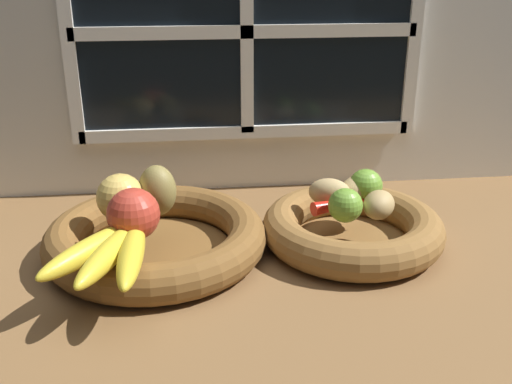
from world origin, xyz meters
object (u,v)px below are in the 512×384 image
object	(u,v)px
fruit_bowl_right	(352,229)
pear_brown	(157,190)
potato_back	(359,188)
lime_far	(366,186)
potato_small	(379,205)
apple_red_front	(133,214)
lime_near	(345,205)
potato_oblong	(330,192)
chili_pepper	(349,202)
apple_golden_left	(121,197)
banana_bunch_front	(112,250)
fruit_bowl_left	(156,239)

from	to	relation	value
fruit_bowl_right	pear_brown	distance (cm)	31.92
potato_back	lime_far	size ratio (longest dim) A/B	1.37
pear_brown	potato_small	bearing A→B (deg)	-8.88
apple_red_front	lime_near	world-z (taller)	apple_red_front
apple_red_front	potato_oblong	world-z (taller)	apple_red_front
chili_pepper	apple_golden_left	bearing A→B (deg)	161.50
banana_bunch_front	potato_small	size ratio (longest dim) A/B	3.29
banana_bunch_front	apple_golden_left	bearing A→B (deg)	90.03
pear_brown	fruit_bowl_right	bearing A→B (deg)	-4.21
chili_pepper	pear_brown	bearing A→B (deg)	158.93
fruit_bowl_right	lime_near	bearing A→B (deg)	-123.69
banana_bunch_front	potato_back	world-z (taller)	potato_back
fruit_bowl_left	fruit_bowl_right	world-z (taller)	same
fruit_bowl_left	pear_brown	world-z (taller)	pear_brown
potato_back	potato_oblong	distance (cm)	5.53
apple_golden_left	pear_brown	xyz separation A→B (cm)	(5.56, 1.34, 0.37)
apple_golden_left	apple_red_front	bearing A→B (deg)	-70.30
fruit_bowl_left	apple_golden_left	size ratio (longest dim) A/B	4.69
potato_oblong	fruit_bowl_left	bearing A→B (deg)	-174.61
potato_small	potato_oblong	world-z (taller)	potato_oblong
potato_small	pear_brown	bearing A→B (deg)	171.12
fruit_bowl_right	lime_far	xyz separation A→B (cm)	(2.86, 3.68, 5.95)
potato_oblong	lime_far	distance (cm)	6.38
potato_small	lime_near	size ratio (longest dim) A/B	1.16
fruit_bowl_left	apple_golden_left	world-z (taller)	apple_golden_left
potato_oblong	pear_brown	bearing A→B (deg)	-179.22
pear_brown	chili_pepper	xyz separation A→B (cm)	(30.38, -1.45, -2.92)
apple_golden_left	pear_brown	world-z (taller)	pear_brown
potato_small	potato_back	world-z (taller)	same
chili_pepper	fruit_bowl_left	bearing A→B (deg)	163.20
fruit_bowl_left	apple_red_front	world-z (taller)	apple_red_front
pear_brown	lime_far	world-z (taller)	pear_brown
fruit_bowl_right	potato_oblong	world-z (taller)	potato_oblong
apple_red_front	potato_oblong	distance (cm)	31.90
fruit_bowl_left	potato_back	world-z (taller)	potato_back
potato_small	lime_near	world-z (taller)	lime_near
banana_bunch_front	potato_oblong	bearing A→B (deg)	24.71
fruit_bowl_left	potato_small	size ratio (longest dim) A/B	5.59
fruit_bowl_left	potato_back	xyz separation A→B (cm)	(33.47, 4.18, 5.35)
apple_red_front	potato_oblong	size ratio (longest dim) A/B	1.11
apple_red_front	chili_pepper	bearing A→B (deg)	11.44
fruit_bowl_left	banana_bunch_front	size ratio (longest dim) A/B	1.70
fruit_bowl_right	potato_oblong	xyz separation A→B (cm)	(-3.42, 2.66, 5.47)
apple_golden_left	pear_brown	size ratio (longest dim) A/B	0.91
apple_golden_left	lime_far	bearing A→B (deg)	3.98
pear_brown	banana_bunch_front	distance (cm)	16.06
fruit_bowl_right	pear_brown	bearing A→B (deg)	175.79
fruit_bowl_left	pear_brown	distance (cm)	7.62
apple_red_front	banana_bunch_front	distance (cm)	7.41
apple_golden_left	chili_pepper	size ratio (longest dim) A/B	0.56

